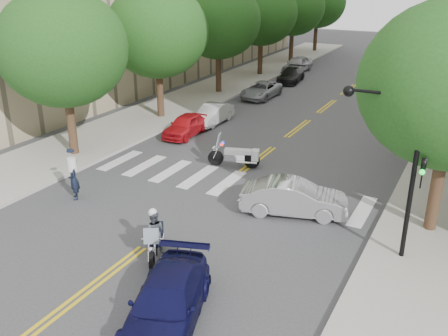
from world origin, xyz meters
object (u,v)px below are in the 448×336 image
Objects in this scene: motorcycle_police at (154,234)px; convertible at (294,198)px; officer_standing at (74,179)px; motorcycle_parked at (238,156)px; sedan_blue at (167,303)px.

convertible is (3.10, 5.17, -0.11)m from motorcycle_police.
officer_standing is (-5.65, 2.17, 0.09)m from motorcycle_police.
officer_standing is at bearing 92.79° from convertible.
motorcycle_parked is 1.42× the size of officer_standing.
motorcycle_police is at bearing 170.36° from motorcycle_parked.
officer_standing reaches higher than sedan_blue.
motorcycle_police is 3.61m from sedan_blue.
officer_standing is (-4.54, -6.55, 0.31)m from motorcycle_parked.
motorcycle_parked is at bearing 96.73° from officer_standing.
convertible is 0.92× the size of sedan_blue.
motorcycle_parked is at bearing 33.78° from convertible.
officer_standing reaches higher than convertible.
motorcycle_parked is 11.97m from sedan_blue.
convertible is (4.22, -3.54, 0.11)m from motorcycle_parked.
motorcycle_police is at bearing 20.46° from officer_standing.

